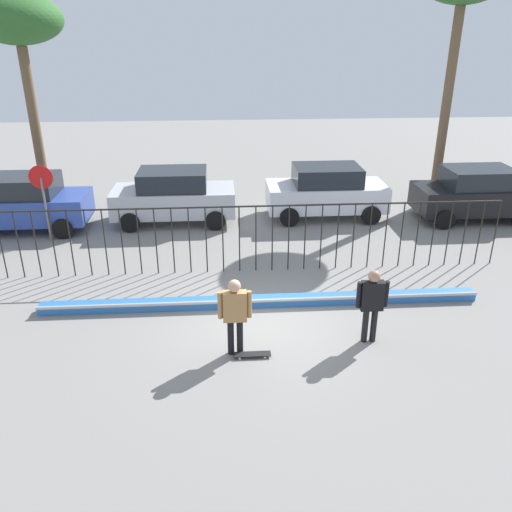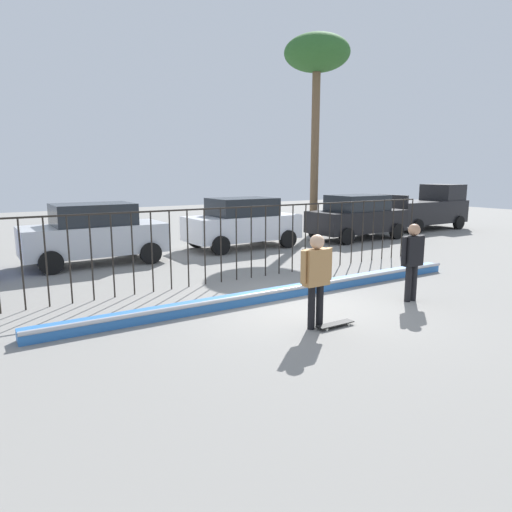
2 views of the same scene
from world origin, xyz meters
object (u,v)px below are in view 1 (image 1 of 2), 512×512
(skateboarder, at_px, (235,310))
(parked_car_black, at_px, (476,193))
(camera_operator, at_px, (372,300))
(palm_tree_short, at_px, (18,25))
(parked_car_white, at_px, (326,191))
(skateboard, at_px, (252,354))
(parked_car_blue, at_px, (24,203))
(stop_sign, at_px, (43,193))
(parked_car_silver, at_px, (174,196))

(skateboarder, relative_size, parked_car_black, 0.41)
(camera_operator, distance_m, palm_tree_short, 15.01)
(parked_car_white, bearing_deg, palm_tree_short, 169.84)
(skateboard, relative_size, parked_car_white, 0.19)
(parked_car_black, distance_m, palm_tree_short, 16.92)
(parked_car_white, relative_size, palm_tree_short, 0.57)
(parked_car_blue, bearing_deg, skateboarder, -52.19)
(skateboard, height_order, stop_sign, stop_sign)
(camera_operator, relative_size, parked_car_blue, 0.41)
(camera_operator, xyz_separation_m, palm_tree_short, (-9.83, 9.92, 5.49))
(parked_car_silver, xyz_separation_m, parked_car_black, (10.86, -0.49, 0.00))
(parked_car_white, height_order, stop_sign, stop_sign)
(parked_car_white, bearing_deg, skateboarder, -114.69)
(parked_car_black, height_order, stop_sign, stop_sign)
(skateboarder, xyz_separation_m, parked_car_silver, (-1.89, 8.51, -0.08))
(skateboarder, height_order, stop_sign, stop_sign)
(camera_operator, distance_m, parked_car_white, 8.45)
(camera_operator, height_order, parked_car_white, parked_car_white)
(camera_operator, bearing_deg, stop_sign, 19.74)
(skateboard, bearing_deg, parked_car_silver, 124.81)
(skateboarder, bearing_deg, parked_car_black, 76.13)
(parked_car_blue, bearing_deg, palm_tree_short, 84.39)
(parked_car_blue, bearing_deg, parked_car_black, -3.12)
(parked_car_blue, relative_size, parked_car_black, 1.00)
(skateboarder, bearing_deg, palm_tree_short, 158.28)
(skateboarder, distance_m, parked_car_black, 12.03)
(skateboard, xyz_separation_m, parked_car_white, (3.28, 8.85, 0.91))
(parked_car_black, bearing_deg, skateboarder, -139.37)
(camera_operator, relative_size, parked_car_silver, 0.41)
(skateboard, xyz_separation_m, stop_sign, (-6.23, 7.18, 1.56))
(parked_car_silver, bearing_deg, parked_car_black, -1.02)
(skateboard, xyz_separation_m, parked_car_blue, (-7.30, 8.23, 0.91))
(parked_car_silver, bearing_deg, skateboarder, -75.92)
(skateboard, relative_size, parked_car_blue, 0.19)
(skateboarder, xyz_separation_m, camera_operator, (2.98, 0.26, -0.01))
(skateboard, bearing_deg, stop_sign, 151.28)
(parked_car_silver, relative_size, parked_car_white, 1.00)
(skateboarder, bearing_deg, camera_operator, 39.39)
(parked_car_blue, distance_m, palm_tree_short, 5.96)
(stop_sign, bearing_deg, skateboarder, -50.02)
(skateboarder, xyz_separation_m, skateboard, (0.35, -0.16, -0.99))
(parked_car_blue, relative_size, parked_car_silver, 1.00)
(skateboarder, relative_size, camera_operator, 1.01)
(skateboard, distance_m, parked_car_blue, 11.04)
(skateboard, height_order, parked_car_silver, parked_car_silver)
(parked_car_black, xyz_separation_m, palm_tree_short, (-15.83, 2.16, 5.57))
(palm_tree_short, bearing_deg, skateboard, -55.16)
(parked_car_blue, xyz_separation_m, parked_car_black, (15.93, -0.05, 0.00))
(palm_tree_short, bearing_deg, stop_sign, -72.93)
(parked_car_white, bearing_deg, stop_sign, -172.07)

